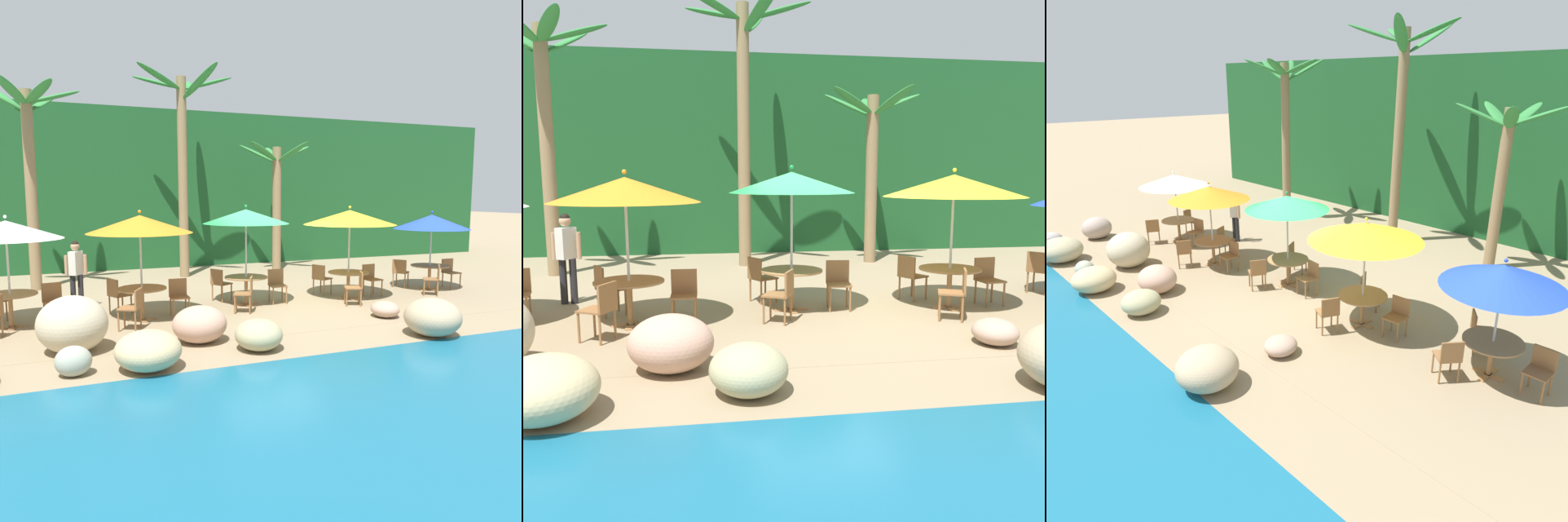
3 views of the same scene
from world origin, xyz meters
The scene contains 31 objects.
ground_plane centered at (0.00, 0.00, 0.00)m, with size 120.00×120.00×0.00m, color #937F60.
terrace_deck centered at (0.00, 0.00, 0.00)m, with size 18.00×5.20×0.01m.
foliage_backdrop centered at (0.00, 9.00, 3.00)m, with size 28.00×2.40×6.00m.
rock_seawall centered at (-3.11, -2.97, 0.37)m, with size 17.62×2.89×1.03m.
umbrella_white centered at (-5.91, 0.06, 2.08)m, with size 2.29×2.29×2.40m.
dining_table_white centered at (-5.91, 0.06, 0.61)m, with size 1.10×1.10×0.74m.
chair_white_seaward centered at (-5.08, 0.27, 0.51)m, with size 0.48×0.48×0.87m.
umbrella_orange centered at (-3.21, -0.28, 2.17)m, with size 2.33×2.33×2.48m.
dining_table_orange centered at (-3.21, -0.28, 0.61)m, with size 1.10×1.10×0.74m.
chair_orange_seaward centered at (-2.36, -0.21, 0.51)m, with size 0.43×0.44×0.87m.
chair_orange_inland centered at (-3.69, 0.42, 0.51)m, with size 0.57×0.57×0.87m.
chair_orange_left centered at (-3.51, -1.09, 0.51)m, with size 0.57×0.57×0.87m.
umbrella_green centered at (-0.49, 0.33, 2.27)m, with size 2.18×2.18×2.56m.
dining_table_green centered at (-0.49, 0.33, 0.61)m, with size 1.10×1.10×0.74m.
chair_green_seaward centered at (0.36, 0.33, 0.51)m, with size 0.46×0.47×0.87m.
chair_green_inland centered at (-0.99, 1.03, 0.51)m, with size 0.58×0.58×0.87m.
chair_green_left centered at (-0.78, -0.48, 0.51)m, with size 0.57×0.56×0.87m.
umbrella_yellow centered at (2.36, 0.06, 2.21)m, with size 2.47×2.47×2.52m.
dining_table_yellow centered at (2.36, 0.06, 0.61)m, with size 1.10×1.10×0.74m.
chair_yellow_seaward centered at (3.20, 0.24, 0.51)m, with size 0.46×0.47×0.87m.
chair_yellow_inland centered at (1.90, 0.78, 0.51)m, with size 0.57×0.57×0.87m.
chair_yellow_left centered at (2.10, -0.75, 0.51)m, with size 0.56×0.56×0.87m.
umbrella_blue centered at (5.29, 0.30, 2.02)m, with size 2.19×2.19×2.34m.
dining_table_blue centered at (5.29, 0.30, 0.61)m, with size 1.10×1.10×0.74m.
chair_blue_seaward centered at (6.14, 0.41, 0.51)m, with size 0.43×0.44×0.87m.
chair_blue_inland centered at (4.70, 0.92, 0.51)m, with size 0.60×0.59×0.87m.
chair_blue_left centered at (4.85, -0.43, 0.51)m, with size 0.59×0.59×0.87m.
palm_tree_nearest centered at (-5.57, 4.65, 3.96)m, with size 2.97×2.72×5.96m.
palm_tree_second centered at (-0.88, 5.42, 4.48)m, with size 3.45×3.26×6.91m.
palm_tree_third centered at (2.59, 5.53, 3.10)m, with size 2.82×2.81×4.67m.
waiter_in_white centered at (-4.53, 1.46, 0.99)m, with size 0.52×0.39×1.70m.
Camera 1 is at (-4.90, -11.73, 2.82)m, focal length 35.15 mm.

